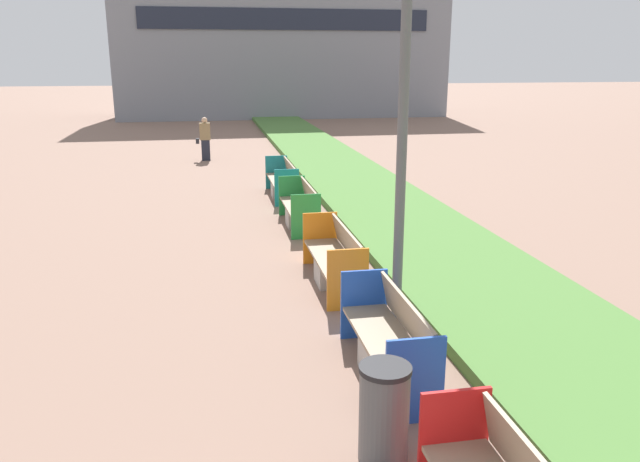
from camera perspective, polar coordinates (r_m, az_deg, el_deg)
planter_grass_strip at (r=13.39m, az=8.47°, el=0.17°), size 2.80×120.00×0.18m
building_backdrop at (r=41.36m, az=-3.58°, el=17.80°), size 20.25×6.12×10.52m
bench_blue_frame at (r=7.42m, az=6.30°, el=-10.34°), size 0.65×2.11×0.94m
bench_orange_frame at (r=10.21m, az=1.36°, el=-2.87°), size 0.65×2.28×0.94m
bench_green_frame at (r=13.76m, az=-1.83°, el=1.96°), size 0.65×2.12×0.94m
bench_teal_frame at (r=16.75m, az=-3.42°, el=4.41°), size 0.65×2.30×0.94m
litter_bin at (r=5.95m, az=5.88°, el=-16.21°), size 0.48×0.48×0.94m
pedestrian_walking at (r=23.15m, az=-10.47°, el=8.29°), size 0.53×0.24×1.56m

